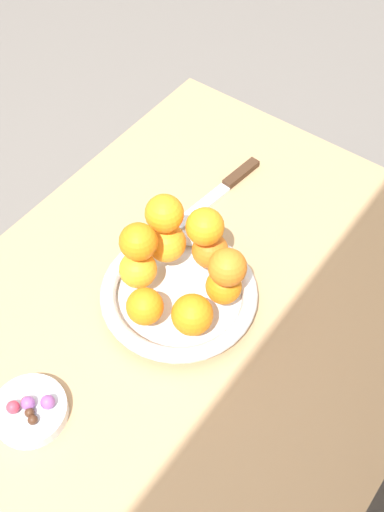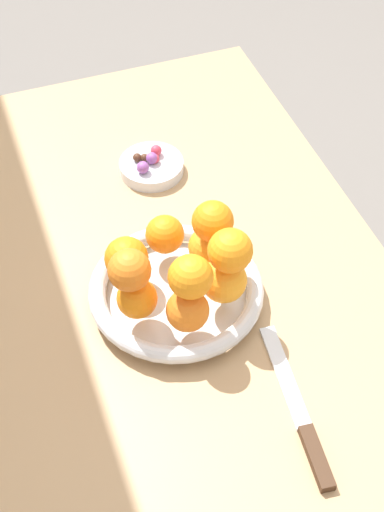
{
  "view_description": "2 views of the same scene",
  "coord_description": "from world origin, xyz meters",
  "px_view_note": "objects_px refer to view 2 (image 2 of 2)",
  "views": [
    {
      "loc": [
        0.42,
        0.34,
        1.64
      ],
      "look_at": [
        -0.09,
        -0.03,
        0.83
      ],
      "focal_mm": 45.0,
      "sensor_mm": 36.0,
      "label": 1
    },
    {
      "loc": [
        -0.76,
        0.2,
        1.66
      ],
      "look_at": [
        -0.06,
        -0.05,
        0.84
      ],
      "focal_mm": 55.0,
      "sensor_mm": 36.0,
      "label": 2
    }
  ],
  "objects_px": {
    "orange_2": "(165,234)",
    "orange_5": "(188,310)",
    "orange_7": "(213,221)",
    "orange_0": "(224,280)",
    "orange_9": "(129,270)",
    "orange_4": "(137,298)",
    "orange_6": "(191,277)",
    "candy_ball_4": "(156,150)",
    "knife": "(301,417)",
    "orange_1": "(209,247)",
    "candy_ball_0": "(145,158)",
    "orange_3": "(126,258)",
    "candy_ball_3": "(137,157)",
    "candy_dish": "(151,167)",
    "candy_ball_5": "(155,159)",
    "candy_ball_1": "(152,158)",
    "orange_8": "(230,251)",
    "dining_table": "(149,317)",
    "candy_ball_2": "(143,167)",
    "fruit_bowl": "(176,292)"
  },
  "relations": [
    {
      "from": "orange_2",
      "to": "orange_5",
      "type": "xyz_separation_m",
      "value": [
        -0.15,
        0.02,
        0.0
      ]
    },
    {
      "from": "orange_5",
      "to": "orange_7",
      "type": "bearing_deg",
      "value": -37.6
    },
    {
      "from": "orange_0",
      "to": "orange_9",
      "type": "distance_m",
      "value": 0.14
    },
    {
      "from": "orange_4",
      "to": "orange_6",
      "type": "xyz_separation_m",
      "value": [
        -0.04,
        -0.07,
        0.06
      ]
    },
    {
      "from": "candy_ball_4",
      "to": "knife",
      "type": "xyz_separation_m",
      "value": [
        -0.55,
        -0.02,
        -0.03
      ]
    },
    {
      "from": "orange_1",
      "to": "orange_6",
      "type": "height_order",
      "value": "orange_6"
    },
    {
      "from": "orange_9",
      "to": "knife",
      "type": "relative_size",
      "value": 0.23
    },
    {
      "from": "candy_ball_0",
      "to": "orange_7",
      "type": "bearing_deg",
      "value": -176.36
    },
    {
      "from": "orange_3",
      "to": "orange_6",
      "type": "xyz_separation_m",
      "value": [
        -0.11,
        -0.06,
        0.06
      ]
    },
    {
      "from": "candy_ball_4",
      "to": "candy_ball_0",
      "type": "bearing_deg",
      "value": 110.34
    },
    {
      "from": "candy_ball_3",
      "to": "orange_3",
      "type": "bearing_deg",
      "value": 159.95
    },
    {
      "from": "orange_3",
      "to": "candy_dish",
      "type": "bearing_deg",
      "value": -25.15
    },
    {
      "from": "candy_ball_4",
      "to": "candy_ball_5",
      "type": "bearing_deg",
      "value": 156.01
    },
    {
      "from": "candy_dish",
      "to": "orange_3",
      "type": "height_order",
      "value": "orange_3"
    },
    {
      "from": "orange_9",
      "to": "candy_ball_1",
      "type": "bearing_deg",
      "value": -22.42
    },
    {
      "from": "candy_ball_0",
      "to": "orange_1",
      "type": "bearing_deg",
      "value": -176.56
    },
    {
      "from": "orange_5",
      "to": "orange_4",
      "type": "bearing_deg",
      "value": 52.49
    },
    {
      "from": "orange_3",
      "to": "candy_ball_1",
      "type": "height_order",
      "value": "orange_3"
    },
    {
      "from": "candy_dish",
      "to": "orange_8",
      "type": "distance_m",
      "value": 0.36
    },
    {
      "from": "orange_5",
      "to": "knife",
      "type": "xyz_separation_m",
      "value": [
        -0.17,
        -0.1,
        -0.07
      ]
    },
    {
      "from": "orange_7",
      "to": "knife",
      "type": "xyz_separation_m",
      "value": [
        -0.27,
        -0.03,
        -0.13
      ]
    },
    {
      "from": "dining_table",
      "to": "orange_8",
      "type": "height_order",
      "value": "orange_8"
    },
    {
      "from": "candy_dish",
      "to": "knife",
      "type": "bearing_deg",
      "value": -176.34
    },
    {
      "from": "orange_9",
      "to": "candy_ball_2",
      "type": "distance_m",
      "value": 0.33
    },
    {
      "from": "orange_7",
      "to": "candy_ball_3",
      "type": "distance_m",
      "value": 0.3
    },
    {
      "from": "candy_dish",
      "to": "orange_6",
      "type": "bearing_deg",
      "value": 171.02
    },
    {
      "from": "fruit_bowl",
      "to": "candy_ball_2",
      "type": "height_order",
      "value": "candy_ball_2"
    },
    {
      "from": "candy_dish",
      "to": "orange_9",
      "type": "bearing_deg",
      "value": 157.85
    },
    {
      "from": "orange_9",
      "to": "candy_ball_1",
      "type": "xyz_separation_m",
      "value": [
        0.31,
        -0.13,
        -0.1
      ]
    },
    {
      "from": "candy_dish",
      "to": "orange_7",
      "type": "height_order",
      "value": "orange_7"
    },
    {
      "from": "orange_4",
      "to": "orange_0",
      "type": "bearing_deg",
      "value": -96.14
    },
    {
      "from": "fruit_bowl",
      "to": "orange_4",
      "type": "distance_m",
      "value": 0.09
    },
    {
      "from": "orange_7",
      "to": "candy_ball_2",
      "type": "bearing_deg",
      "value": 6.56
    },
    {
      "from": "orange_4",
      "to": "dining_table",
      "type": "bearing_deg",
      "value": -24.13
    },
    {
      "from": "fruit_bowl",
      "to": "orange_9",
      "type": "height_order",
      "value": "orange_9"
    },
    {
      "from": "dining_table",
      "to": "orange_0",
      "type": "relative_size",
      "value": 16.49
    },
    {
      "from": "candy_ball_3",
      "to": "orange_4",
      "type": "bearing_deg",
      "value": 163.08
    },
    {
      "from": "orange_1",
      "to": "orange_4",
      "type": "relative_size",
      "value": 1.06
    },
    {
      "from": "candy_ball_2",
      "to": "fruit_bowl",
      "type": "bearing_deg",
      "value": 172.84
    },
    {
      "from": "fruit_bowl",
      "to": "orange_5",
      "type": "distance_m",
      "value": 0.09
    },
    {
      "from": "orange_4",
      "to": "orange_6",
      "type": "relative_size",
      "value": 0.94
    },
    {
      "from": "candy_dish",
      "to": "candy_ball_5",
      "type": "distance_m",
      "value": 0.02
    },
    {
      "from": "dining_table",
      "to": "candy_ball_5",
      "type": "relative_size",
      "value": 68.18
    },
    {
      "from": "orange_5",
      "to": "knife",
      "type": "distance_m",
      "value": 0.21
    },
    {
      "from": "candy_ball_1",
      "to": "candy_ball_4",
      "type": "bearing_deg",
      "value": -37.51
    },
    {
      "from": "orange_9",
      "to": "candy_ball_0",
      "type": "bearing_deg",
      "value": -20.25
    },
    {
      "from": "candy_ball_5",
      "to": "candy_ball_4",
      "type": "bearing_deg",
      "value": -23.99
    },
    {
      "from": "orange_7",
      "to": "orange_0",
      "type": "bearing_deg",
      "value": 175.22
    },
    {
      "from": "orange_8",
      "to": "candy_ball_4",
      "type": "height_order",
      "value": "orange_8"
    },
    {
      "from": "orange_5",
      "to": "candy_ball_1",
      "type": "relative_size",
      "value": 2.96
    }
  ]
}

